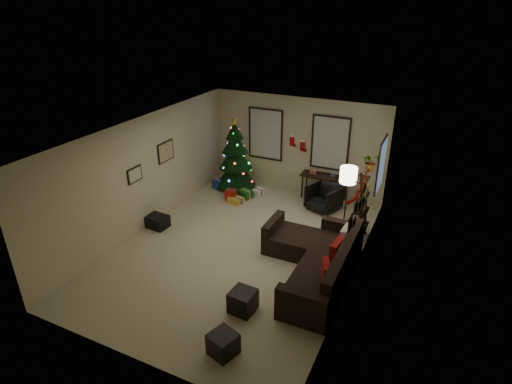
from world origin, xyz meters
TOP-DOWN VIEW (x-y plane):
  - floor at (0.00, 0.00)m, footprint 7.00×7.00m
  - ceiling at (0.00, 0.00)m, footprint 7.00×7.00m
  - wall_back at (0.00, 3.50)m, footprint 5.00×0.00m
  - wall_front at (0.00, -3.50)m, footprint 5.00×0.00m
  - wall_left at (-2.50, 0.00)m, footprint 0.00×7.00m
  - wall_right at (2.50, 0.00)m, footprint 0.00×7.00m
  - window_back_left at (-0.95, 3.47)m, footprint 1.05×0.06m
  - window_back_right at (0.95, 3.47)m, footprint 1.05×0.06m
  - window_right_wall at (2.47, 2.55)m, footprint 0.06×0.90m
  - christmas_tree at (-1.61, 2.82)m, footprint 1.16×1.16m
  - presents at (-1.30, 2.29)m, footprint 1.50×1.00m
  - sofa at (1.83, -0.17)m, footprint 1.97×2.85m
  - pillow_red_a at (2.21, -0.94)m, footprint 0.26×0.43m
  - pillow_red_b at (2.21, -0.21)m, footprint 0.19×0.50m
  - pillow_cream at (2.21, 0.45)m, footprint 0.14×0.43m
  - ottoman_near at (0.97, -1.80)m, footprint 0.45×0.45m
  - ottoman_far at (1.14, -2.81)m, footprint 0.50×0.50m
  - desk at (0.93, 3.22)m, footprint 1.29×0.46m
  - desk_chair at (1.12, 2.57)m, footprint 0.86×0.84m
  - bookshelf at (2.30, 1.56)m, footprint 0.30×0.51m
  - potted_plant at (2.30, 1.93)m, footprint 0.65×0.64m
  - floor_lamp at (1.95, 1.40)m, footprint 0.37×0.37m
  - art_map at (-2.48, 0.82)m, footprint 0.04×0.60m
  - art_abstract at (-2.48, -0.36)m, footprint 0.04×0.45m
  - gallery at (2.48, -0.07)m, footprint 0.03×1.25m
  - garland at (2.45, 0.07)m, footprint 0.08×1.90m
  - stocking_left at (-0.14, 3.50)m, footprint 0.20×0.05m
  - stocking_right at (0.19, 3.44)m, footprint 0.20×0.05m
  - storage_bin at (-2.30, -0.04)m, footprint 0.62×0.43m

SIDE VIEW (x-z plane):
  - floor at x=0.00m, z-range 0.00..0.00m
  - presents at x=-1.30m, z-range -0.03..0.27m
  - storage_bin at x=-2.30m, z-range 0.00..0.30m
  - ottoman_far at x=1.14m, z-range 0.00..0.38m
  - ottoman_near at x=0.97m, z-range 0.00..0.41m
  - sofa at x=1.83m, z-range -0.15..0.73m
  - desk_chair at x=1.12m, z-range 0.00..0.70m
  - desk at x=0.93m, z-range 0.27..0.96m
  - pillow_cream at x=2.21m, z-range 0.42..0.84m
  - pillow_red_a at x=2.21m, z-range 0.43..0.85m
  - pillow_red_b at x=2.21m, z-range 0.40..0.88m
  - bookshelf at x=2.30m, z-range -0.03..1.69m
  - christmas_tree at x=-1.61m, z-range -0.19..1.98m
  - wall_left at x=-2.50m, z-range -2.15..4.85m
  - wall_right at x=2.50m, z-range -2.15..4.85m
  - wall_back at x=0.00m, z-range -1.15..3.85m
  - wall_front at x=0.00m, z-range -1.15..3.85m
  - stocking_right at x=0.19m, z-range 1.22..1.58m
  - art_abstract at x=-2.48m, z-range 1.30..1.65m
  - floor_lamp at x=1.95m, z-range 0.59..2.36m
  - stocking_left at x=-0.14m, z-range 1.30..1.66m
  - window_right_wall at x=2.47m, z-range 0.85..2.15m
  - window_back_left at x=-0.95m, z-range 0.80..2.30m
  - window_back_right at x=0.95m, z-range 0.80..2.30m
  - gallery at x=2.48m, z-range 1.30..1.84m
  - art_map at x=-2.48m, z-range 1.39..1.89m
  - potted_plant at x=2.30m, z-range 1.56..2.11m
  - garland at x=2.45m, z-range 1.81..2.11m
  - ceiling at x=0.00m, z-range 2.70..2.70m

